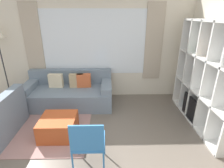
{
  "coord_description": "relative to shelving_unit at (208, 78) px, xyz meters",
  "views": [
    {
      "loc": [
        0.36,
        -1.58,
        2.12
      ],
      "look_at": [
        0.43,
        1.59,
        0.85
      ],
      "focal_mm": 28.0,
      "sensor_mm": 36.0,
      "label": 1
    }
  ],
  "objects": [
    {
      "name": "wall_back",
      "position": [
        -2.27,
        1.39,
        0.37
      ],
      "size": [
        6.07,
        0.11,
        2.7
      ],
      "color": "beige",
      "rests_on": "ground_plane"
    },
    {
      "name": "folding_chair",
      "position": [
        -2.19,
        -1.2,
        -0.47
      ],
      "size": [
        0.44,
        0.46,
        0.86
      ],
      "rotation": [
        0.0,
        0.0,
        3.14
      ],
      "color": "#3375B7",
      "rests_on": "ground_plane"
    },
    {
      "name": "area_rug",
      "position": [
        -3.33,
        -0.09,
        -0.98
      ],
      "size": [
        2.03,
        1.79,
        0.01
      ],
      "primitive_type": "cube",
      "color": "gray",
      "rests_on": "ground_plane"
    },
    {
      "name": "ottoman",
      "position": [
        -2.84,
        -0.39,
        -0.8
      ],
      "size": [
        0.64,
        0.62,
        0.37
      ],
      "color": "#B74C23",
      "rests_on": "ground_plane"
    },
    {
      "name": "shelving_unit",
      "position": [
        0.0,
        0.0,
        0.0
      ],
      "size": [
        0.39,
        2.01,
        2.03
      ],
      "color": "#515660",
      "rests_on": "ground_plane"
    },
    {
      "name": "couch_main",
      "position": [
        -2.89,
        0.87,
        -0.69
      ],
      "size": [
        2.1,
        0.98,
        0.8
      ],
      "color": "slate",
      "rests_on": "ground_plane"
    }
  ]
}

